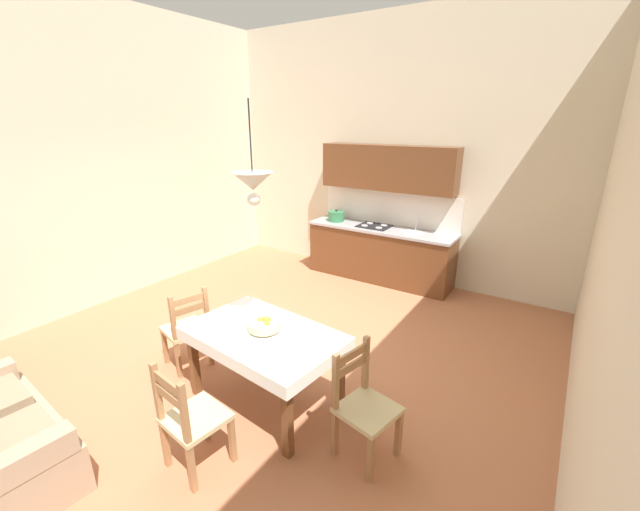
% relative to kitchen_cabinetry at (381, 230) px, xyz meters
% --- Properties ---
extents(ground_plane, '(6.49, 6.91, 0.10)m').
position_rel_kitchen_cabinetry_xyz_m(ground_plane, '(-0.07, -2.88, -0.91)').
color(ground_plane, '#B7704C').
extents(wall_back, '(6.49, 0.12, 4.13)m').
position_rel_kitchen_cabinetry_xyz_m(wall_back, '(-0.07, 0.33, 1.21)').
color(wall_back, beige).
rests_on(wall_back, ground_plane).
extents(wall_left, '(0.12, 6.91, 4.13)m').
position_rel_kitchen_cabinetry_xyz_m(wall_left, '(-3.07, -2.88, 1.21)').
color(wall_left, beige).
rests_on(wall_left, ground_plane).
extents(wall_right, '(0.12, 6.91, 4.13)m').
position_rel_kitchen_cabinetry_xyz_m(wall_right, '(2.94, -2.88, 1.21)').
color(wall_right, beige).
rests_on(wall_right, ground_plane).
extents(kitchen_cabinetry, '(2.44, 0.63, 2.20)m').
position_rel_kitchen_cabinetry_xyz_m(kitchen_cabinetry, '(0.00, 0.00, 0.00)').
color(kitchen_cabinetry, brown).
rests_on(kitchen_cabinetry, ground_plane).
extents(dining_table, '(1.50, 1.02, 0.75)m').
position_rel_kitchen_cabinetry_xyz_m(dining_table, '(0.45, -3.48, -0.23)').
color(dining_table, brown).
rests_on(dining_table, ground_plane).
extents(dining_chair_camera_side, '(0.47, 0.47, 0.93)m').
position_rel_kitchen_cabinetry_xyz_m(dining_chair_camera_side, '(0.49, -4.37, -0.41)').
color(dining_chair_camera_side, '#D1BC89').
rests_on(dining_chair_camera_side, ground_plane).
extents(dining_chair_window_side, '(0.50, 0.50, 0.93)m').
position_rel_kitchen_cabinetry_xyz_m(dining_chair_window_side, '(1.51, -3.52, -0.41)').
color(dining_chair_window_side, '#D1BC89').
rests_on(dining_chair_window_side, ground_plane).
extents(dining_chair_tv_side, '(0.52, 0.52, 0.93)m').
position_rel_kitchen_cabinetry_xyz_m(dining_chair_tv_side, '(-0.64, -3.49, -0.41)').
color(dining_chair_tv_side, '#D1BC89').
rests_on(dining_chair_tv_side, ground_plane).
extents(fruit_bowl, '(0.30, 0.30, 0.12)m').
position_rel_kitchen_cabinetry_xyz_m(fruit_bowl, '(0.45, -3.45, -0.04)').
color(fruit_bowl, beige).
rests_on(fruit_bowl, dining_table).
extents(pendant_lamp, '(0.32, 0.32, 0.80)m').
position_rel_kitchen_cabinetry_xyz_m(pendant_lamp, '(0.46, -3.52, 1.25)').
color(pendant_lamp, black).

